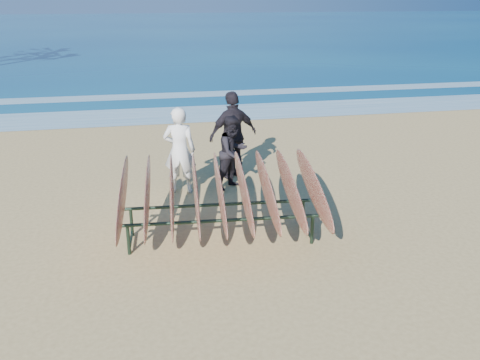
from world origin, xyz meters
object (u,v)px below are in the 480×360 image
Objects in this scene: surfboard_rack at (220,192)px; person_dark_a at (233,152)px; person_white at (180,150)px; person_dark_b at (233,135)px.

person_dark_a is (0.65, 2.35, -0.08)m from surfboard_rack.
surfboard_rack is at bearing 112.34° from person_white.
person_white reaches higher than person_dark_a.
surfboard_rack is 2.44m from person_dark_a.
person_dark_a is at bearing 61.47° from person_dark_b.
person_dark_a is at bearing 78.59° from surfboard_rack.
surfboard_rack is 3.11m from person_dark_b.
person_white is at bearing 105.08° from surfboard_rack.
person_dark_b reaches higher than surfboard_rack.
surfboard_rack is 2.15× the size of person_dark_a.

